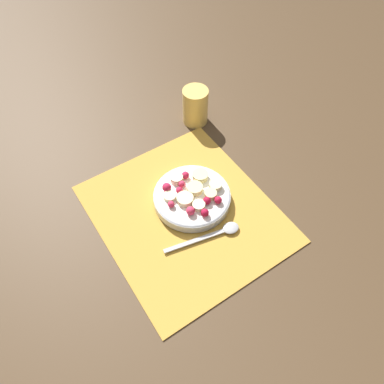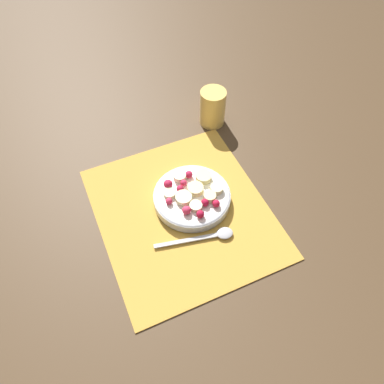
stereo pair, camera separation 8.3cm
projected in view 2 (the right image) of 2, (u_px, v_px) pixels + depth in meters
The scene contains 5 objects.
ground_plane at pixel (183, 213), 0.85m from camera, with size 3.00×3.00×0.00m, color #4C3823.
placemat at pixel (183, 212), 0.84m from camera, with size 0.42×0.37×0.01m.
fruit_bowl at pixel (192, 196), 0.85m from camera, with size 0.17×0.17×0.05m.
spoon at pixel (211, 236), 0.80m from camera, with size 0.05×0.17×0.01m.
drinking_glass at pixel (213, 107), 0.98m from camera, with size 0.07×0.07×0.10m.
Camera 2 is at (-0.43, 0.17, 0.71)m, focal length 35.00 mm.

